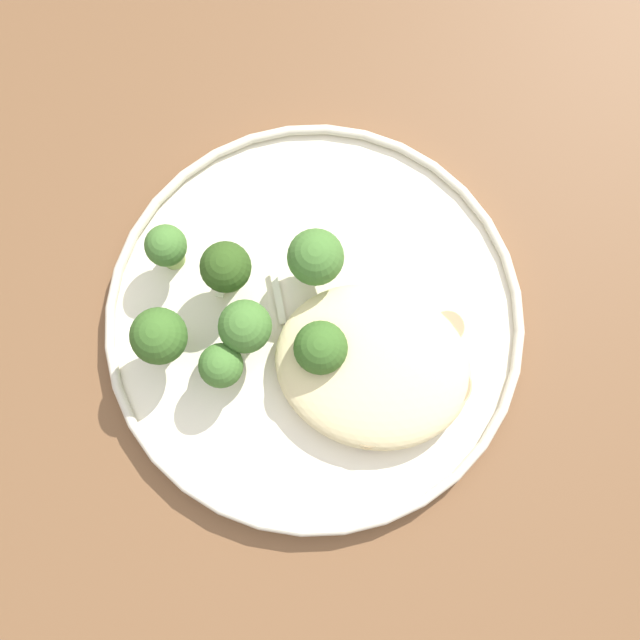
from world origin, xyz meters
name	(u,v)px	position (x,y,z in m)	size (l,w,h in m)	color
ground	(336,433)	(0.00, 0.00, 0.00)	(6.00, 6.00, 0.00)	#47423D
wooden_dining_table	(352,381)	(0.00, 0.00, 0.66)	(1.40, 1.00, 0.74)	brown
dinner_plate	(320,323)	(0.03, -0.02, 0.75)	(0.29, 0.29, 0.02)	beige
noodle_bed	(380,364)	(-0.01, 0.00, 0.76)	(0.13, 0.11, 0.03)	beige
seared_scallop_rear_pale	(379,334)	(-0.01, -0.02, 0.76)	(0.03, 0.03, 0.01)	beige
seared_scallop_center_golden	(415,382)	(-0.04, 0.00, 0.76)	(0.03, 0.03, 0.02)	#DBB77A
seared_scallop_tiny_bay	(375,431)	(-0.02, 0.04, 0.76)	(0.03, 0.03, 0.01)	#DBB77A
seared_scallop_left_edge	(337,326)	(0.02, -0.02, 0.76)	(0.02, 0.02, 0.02)	beige
seared_scallop_front_small	(361,358)	(0.00, 0.00, 0.76)	(0.02, 0.02, 0.01)	beige
seared_scallop_on_noodles	(453,330)	(-0.06, -0.04, 0.76)	(0.02, 0.02, 0.01)	#E5C689
seared_scallop_large_seared	(451,391)	(-0.07, 0.00, 0.76)	(0.03, 0.03, 0.01)	#DBB77A
broccoli_floret_left_leaning	(173,249)	(0.14, -0.04, 0.78)	(0.03, 0.03, 0.05)	#89A356
broccoli_floret_front_edge	(166,338)	(0.12, 0.02, 0.79)	(0.04, 0.04, 0.06)	#7A994C
broccoli_floret_center_pile	(321,259)	(0.04, -0.06, 0.78)	(0.04, 0.04, 0.06)	#7A994C
broccoli_floret_near_rim	(251,329)	(0.07, 0.00, 0.79)	(0.04, 0.04, 0.06)	#7A994C
broccoli_floret_rear_charred	(326,352)	(0.02, 0.00, 0.78)	(0.04, 0.04, 0.05)	#89A356
broccoli_floret_right_tilted	(232,270)	(0.10, -0.04, 0.78)	(0.03, 0.03, 0.06)	#89A356
broccoli_floret_split_head	(227,368)	(0.08, 0.03, 0.78)	(0.03, 0.03, 0.05)	#89A356
onion_sliver_short_strip	(232,270)	(0.10, -0.04, 0.75)	(0.04, 0.01, 0.00)	silver
onion_sliver_curled_piece	(284,298)	(0.06, -0.03, 0.75)	(0.04, 0.01, 0.00)	silver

